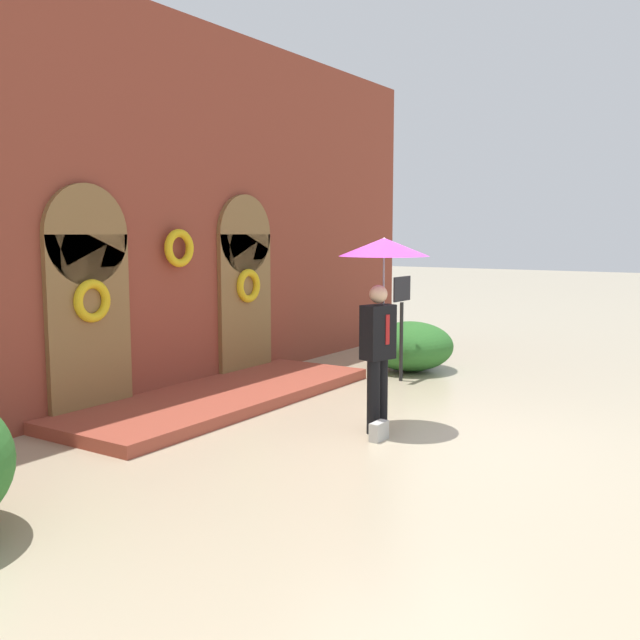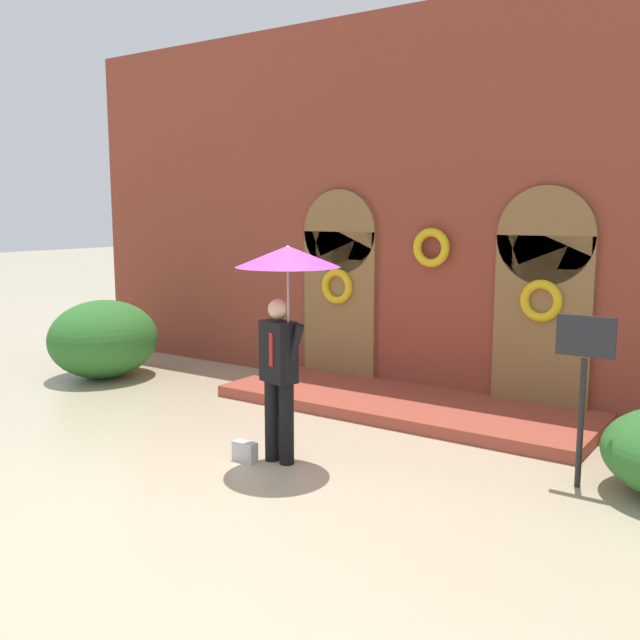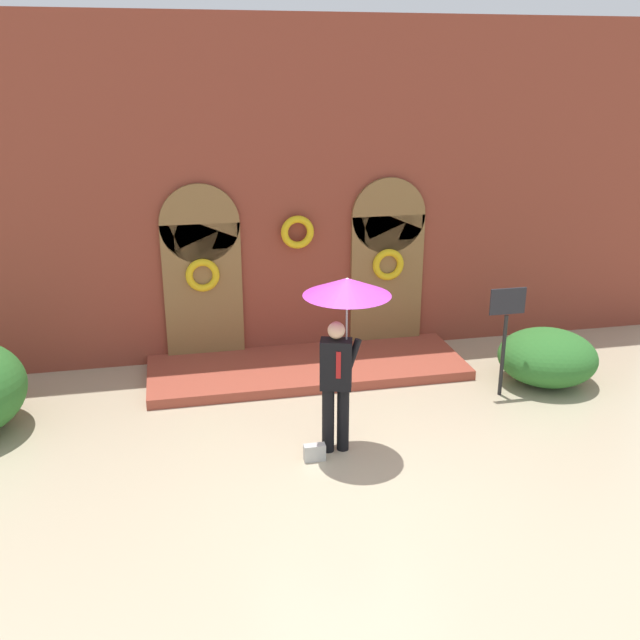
% 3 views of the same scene
% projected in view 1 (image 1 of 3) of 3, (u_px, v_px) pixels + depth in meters
% --- Properties ---
extents(ground_plane, '(80.00, 80.00, 0.00)m').
position_uv_depth(ground_plane, '(416.00, 434.00, 8.60)').
color(ground_plane, tan).
extents(building_facade, '(14.00, 2.30, 5.60)m').
position_uv_depth(building_facade, '(163.00, 215.00, 10.52)').
color(building_facade, brown).
rests_on(building_facade, ground).
extents(person_with_umbrella, '(1.10, 1.10, 2.36)m').
position_uv_depth(person_with_umbrella, '(382.00, 275.00, 8.58)').
color(person_with_umbrella, black).
rests_on(person_with_umbrella, ground).
extents(handbag, '(0.28, 0.12, 0.22)m').
position_uv_depth(handbag, '(379.00, 431.00, 8.34)').
color(handbag, '#B7B7B2').
rests_on(handbag, ground).
extents(sign_post, '(0.56, 0.06, 1.72)m').
position_uv_depth(sign_post, '(402.00, 311.00, 11.60)').
color(sign_post, black).
rests_on(sign_post, ground).
extents(shrub_right, '(1.56, 1.51, 0.87)m').
position_uv_depth(shrub_right, '(410.00, 346.00, 12.61)').
color(shrub_right, '#2D6B28').
rests_on(shrub_right, ground).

